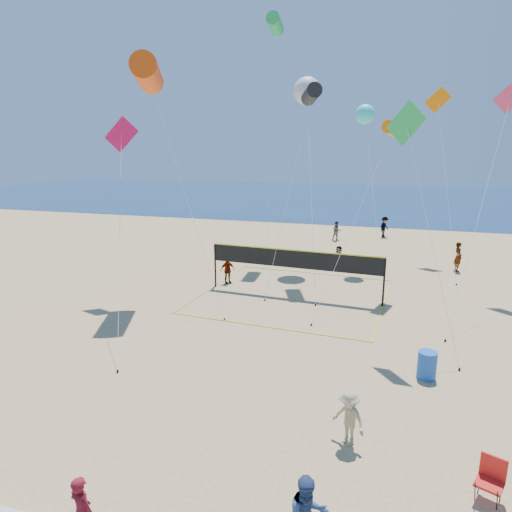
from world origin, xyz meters
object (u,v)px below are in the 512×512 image
(camp_chair, at_px, (491,477))
(trash_barrel, at_px, (427,365))
(volleyball_net, at_px, (294,264))
(woman, at_px, (82,512))

(camp_chair, xyz_separation_m, trash_barrel, (-1.03, 5.58, -0.11))
(trash_barrel, distance_m, volleyball_net, 9.87)
(woman, relative_size, volleyball_net, 0.16)
(volleyball_net, bearing_deg, trash_barrel, -45.61)
(woman, distance_m, camp_chair, 8.93)
(camp_chair, bearing_deg, trash_barrel, 123.24)
(woman, distance_m, trash_barrel, 11.70)
(woman, xyz_separation_m, trash_barrel, (7.08, 9.30, -0.32))
(woman, bearing_deg, camp_chair, -140.83)
(trash_barrel, bearing_deg, volleyball_net, 130.28)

